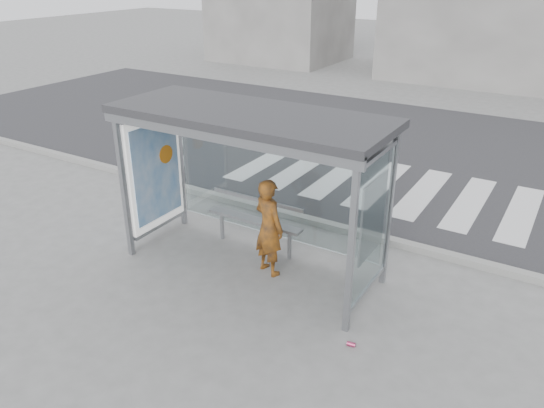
{
  "coord_description": "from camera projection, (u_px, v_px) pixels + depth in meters",
  "views": [
    {
      "loc": [
        4.18,
        -6.25,
        4.58
      ],
      "look_at": [
        0.28,
        0.2,
        1.14
      ],
      "focal_mm": 35.0,
      "sensor_mm": 36.0,
      "label": 1
    }
  ],
  "objects": [
    {
      "name": "crosswalk",
      "position": [
        400.0,
        189.0,
        11.76
      ],
      "size": [
        7.55,
        3.0,
        0.0
      ],
      "color": "silver",
      "rests_on": "ground"
    },
    {
      "name": "curb",
      "position": [
        307.0,
        219.0,
        10.23
      ],
      "size": [
        30.0,
        0.18,
        0.12
      ],
      "primitive_type": "cube",
      "color": "gray",
      "rests_on": "ground"
    },
    {
      "name": "bus_shelter",
      "position": [
        231.0,
        148.0,
        8.13
      ],
      "size": [
        4.25,
        1.65,
        2.62
      ],
      "color": "gray",
      "rests_on": "ground"
    },
    {
      "name": "building_center",
      "position": [
        491.0,
        18.0,
        21.7
      ],
      "size": [
        8.0,
        5.0,
        5.0
      ],
      "primitive_type": "cube",
      "color": "slate",
      "rests_on": "ground"
    },
    {
      "name": "soda_can",
      "position": [
        351.0,
        344.0,
        6.93
      ],
      "size": [
        0.12,
        0.08,
        0.06
      ],
      "primitive_type": "cylinder",
      "rotation": [
        0.0,
        1.57,
        0.15
      ],
      "color": "#CA3B6C",
      "rests_on": "ground"
    },
    {
      "name": "ground",
      "position": [
        251.0,
        267.0,
        8.74
      ],
      "size": [
        80.0,
        80.0,
        0.0
      ],
      "primitive_type": "plane",
      "color": "slate",
      "rests_on": "ground"
    },
    {
      "name": "bench",
      "position": [
        255.0,
        220.0,
        9.1
      ],
      "size": [
        1.8,
        0.22,
        0.93
      ],
      "color": "gray",
      "rests_on": "ground"
    },
    {
      "name": "road",
      "position": [
        395.0,
        150.0,
        14.18
      ],
      "size": [
        30.0,
        10.0,
        0.01
      ],
      "primitive_type": "cube",
      "color": "#2D2D2F",
      "rests_on": "ground"
    },
    {
      "name": "person",
      "position": [
        269.0,
        227.0,
        8.29
      ],
      "size": [
        0.68,
        0.55,
        1.61
      ],
      "primitive_type": "imported",
      "rotation": [
        0.0,
        0.0,
        2.81
      ],
      "color": "#C43B12",
      "rests_on": "ground"
    }
  ]
}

